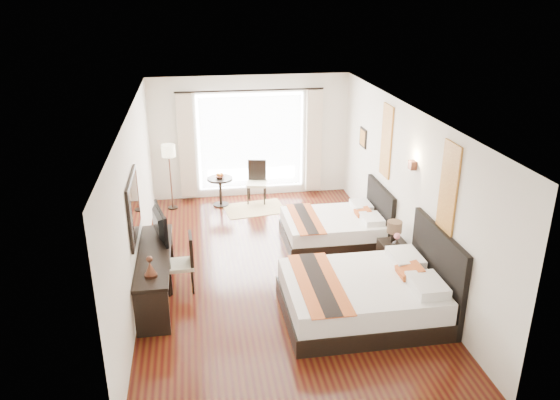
{
  "coord_description": "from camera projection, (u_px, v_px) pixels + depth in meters",
  "views": [
    {
      "loc": [
        -1.26,
        -8.29,
        4.63
      ],
      "look_at": [
        0.15,
        0.43,
        1.14
      ],
      "focal_mm": 35.0,
      "sensor_mm": 36.0,
      "label": 1
    }
  ],
  "objects": [
    {
      "name": "nightstand",
      "position": [
        393.0,
        257.0,
        9.38
      ],
      "size": [
        0.44,
        0.55,
        0.53
      ],
      "primitive_type": "cube",
      "color": "black",
      "rests_on": "floor"
    },
    {
      "name": "wall_entry",
      "position": [
        331.0,
        326.0,
        5.54
      ],
      "size": [
        4.5,
        0.01,
        2.8
      ],
      "primitive_type": "cube",
      "color": "silver",
      "rests_on": "floor"
    },
    {
      "name": "bronze_figurine",
      "position": [
        150.0,
        268.0,
        7.73
      ],
      "size": [
        0.23,
        0.23,
        0.28
      ],
      "primitive_type": null,
      "rotation": [
        0.0,
        0.0,
        -0.29
      ],
      "color": "#49271A",
      "rests_on": "console_desk"
    },
    {
      "name": "bed_far",
      "position": [
        336.0,
        227.0,
        10.53
      ],
      "size": [
        1.91,
        1.49,
        1.07
      ],
      "color": "black",
      "rests_on": "floor"
    },
    {
      "name": "side_table",
      "position": [
        221.0,
        192.0,
        12.19
      ],
      "size": [
        0.57,
        0.57,
        0.65
      ],
      "primitive_type": "cylinder",
      "color": "black",
      "rests_on": "floor"
    },
    {
      "name": "ceiling",
      "position": [
        275.0,
        112.0,
        8.47
      ],
      "size": [
        4.5,
        7.5,
        0.02
      ],
      "primitive_type": "cube",
      "color": "white",
      "rests_on": "wall_headboard"
    },
    {
      "name": "table_lamp",
      "position": [
        394.0,
        229.0,
        9.26
      ],
      "size": [
        0.26,
        0.26,
        0.41
      ],
      "color": "black",
      "rests_on": "nightstand"
    },
    {
      "name": "vase",
      "position": [
        396.0,
        244.0,
        9.17
      ],
      "size": [
        0.17,
        0.17,
        0.14
      ],
      "primitive_type": "imported",
      "rotation": [
        0.0,
        0.0,
        0.33
      ],
      "color": "black",
      "rests_on": "nightstand"
    },
    {
      "name": "mirror_glass",
      "position": [
        135.0,
        207.0,
        8.12
      ],
      "size": [
        0.01,
        1.12,
        0.82
      ],
      "primitive_type": "cube",
      "color": "white",
      "rests_on": "mirror_frame"
    },
    {
      "name": "wall_window",
      "position": [
        251.0,
        137.0,
        12.42
      ],
      "size": [
        4.5,
        0.01,
        2.8
      ],
      "primitive_type": "cube",
      "color": "silver",
      "rests_on": "floor"
    },
    {
      "name": "mirror_frame",
      "position": [
        133.0,
        207.0,
        8.11
      ],
      "size": [
        0.04,
        1.25,
        0.95
      ],
      "primitive_type": "cube",
      "color": "black",
      "rests_on": "wall_desk"
    },
    {
      "name": "window_chair",
      "position": [
        257.0,
        190.0,
        12.41
      ],
      "size": [
        0.52,
        0.52,
        0.95
      ],
      "rotation": [
        0.0,
        0.0,
        -1.76
      ],
      "color": "#BBB48F",
      "rests_on": "floor"
    },
    {
      "name": "floor_lamp",
      "position": [
        169.0,
        155.0,
        11.69
      ],
      "size": [
        0.29,
        0.29,
        1.46
      ],
      "color": "black",
      "rests_on": "floor"
    },
    {
      "name": "television",
      "position": [
        156.0,
        224.0,
        8.85
      ],
      "size": [
        0.31,
        0.9,
        0.51
      ],
      "primitive_type": "imported",
      "rotation": [
        0.0,
        0.0,
        1.8
      ],
      "color": "black",
      "rests_on": "console_desk"
    },
    {
      "name": "floor",
      "position": [
        276.0,
        271.0,
        9.5
      ],
      "size": [
        4.5,
        7.5,
        0.01
      ],
      "primitive_type": "cube",
      "color": "#360C09",
      "rests_on": "ground"
    },
    {
      "name": "bed_near",
      "position": [
        367.0,
        295.0,
        8.1
      ],
      "size": [
        2.34,
        1.82,
        1.32
      ],
      "color": "black",
      "rests_on": "floor"
    },
    {
      "name": "drape_left",
      "position": [
        187.0,
        146.0,
        12.15
      ],
      "size": [
        0.35,
        0.14,
        2.35
      ],
      "primitive_type": "cube",
      "color": "#C0B095",
      "rests_on": "floor"
    },
    {
      "name": "wall_headboard",
      "position": [
        405.0,
        188.0,
        9.32
      ],
      "size": [
        0.01,
        7.5,
        2.8
      ],
      "primitive_type": "cube",
      "color": "silver",
      "rests_on": "floor"
    },
    {
      "name": "window_glass",
      "position": [
        251.0,
        142.0,
        12.45
      ],
      "size": [
        2.4,
        0.02,
        2.2
      ],
      "primitive_type": "cube",
      "color": "white",
      "rests_on": "wall_window"
    },
    {
      "name": "art_panel_near",
      "position": [
        448.0,
        189.0,
        7.67
      ],
      "size": [
        0.03,
        0.5,
        1.35
      ],
      "primitive_type": "cube",
      "color": "brown",
      "rests_on": "wall_headboard"
    },
    {
      "name": "art_panel_far",
      "position": [
        386.0,
        141.0,
        10.05
      ],
      "size": [
        0.03,
        0.5,
        1.35
      ],
      "primitive_type": "cube",
      "color": "brown",
      "rests_on": "wall_headboard"
    },
    {
      "name": "console_desk",
      "position": [
        156.0,
        275.0,
        8.58
      ],
      "size": [
        0.5,
        2.2,
        0.76
      ],
      "primitive_type": "cube",
      "color": "black",
      "rests_on": "floor"
    },
    {
      "name": "drape_right",
      "position": [
        314.0,
        141.0,
        12.58
      ],
      "size": [
        0.35,
        0.14,
        2.35
      ],
      "primitive_type": "cube",
      "color": "#C0B095",
      "rests_on": "floor"
    },
    {
      "name": "wall_sconce",
      "position": [
        412.0,
        165.0,
        8.8
      ],
      "size": [
        0.1,
        0.14,
        0.14
      ],
      "primitive_type": "cube",
      "color": "#49271A",
      "rests_on": "wall_headboard"
    },
    {
      "name": "wall_desk",
      "position": [
        136.0,
        203.0,
        8.65
      ],
      "size": [
        0.01,
        7.5,
        2.8
      ],
      "primitive_type": "cube",
      "color": "silver",
      "rests_on": "floor"
    },
    {
      "name": "sheer_curtain",
      "position": [
        251.0,
        142.0,
        12.39
      ],
      "size": [
        2.3,
        0.02,
        2.1
      ],
      "primitive_type": "cube",
      "color": "white",
      "rests_on": "wall_window"
    },
    {
      "name": "jute_rug",
      "position": [
        255.0,
        209.0,
        12.1
      ],
      "size": [
        1.42,
        1.07,
        0.01
      ],
      "primitive_type": "cube",
      "rotation": [
        0.0,
        0.0,
        0.15
      ],
      "color": "tan",
      "rests_on": "floor"
    },
    {
      "name": "fruit_bowl",
      "position": [
        220.0,
        177.0,
        12.04
      ],
      "size": [
        0.24,
        0.24,
        0.05
      ],
      "primitive_type": "imported",
      "rotation": [
        0.0,
        0.0,
        -0.26
      ],
      "color": "#473219",
      "rests_on": "side_table"
    },
    {
      "name": "desk_chair",
      "position": [
        182.0,
        273.0,
        8.81
      ],
      "size": [
        0.46,
        0.46,
        0.96
      ],
      "rotation": [
        0.0,
        0.0,
        3.18
      ],
      "color": "#BBB48F",
      "rests_on": "floor"
    }
  ]
}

